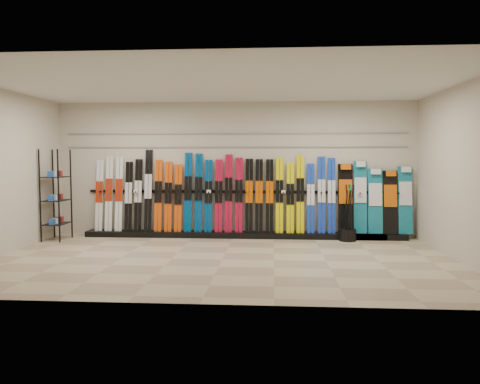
{
  "coord_description": "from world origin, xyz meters",
  "views": [
    {
      "loc": [
        0.86,
        -7.94,
        1.74
      ],
      "look_at": [
        0.24,
        1.0,
        1.1
      ],
      "focal_mm": 35.0,
      "sensor_mm": 36.0,
      "label": 1
    }
  ],
  "objects": [
    {
      "name": "ski_poles",
      "position": [
        2.47,
        2.0,
        0.61
      ],
      "size": [
        0.26,
        0.26,
        1.18
      ],
      "color": "black",
      "rests_on": "pole_bin"
    },
    {
      "name": "snowboards",
      "position": [
        3.07,
        2.35,
        0.85
      ],
      "size": [
        1.59,
        0.24,
        1.57
      ],
      "color": "black",
      "rests_on": "ski_rack_base"
    },
    {
      "name": "accessory_rack",
      "position": [
        -3.75,
        1.7,
        0.97
      ],
      "size": [
        0.4,
        0.6,
        1.94
      ],
      "primitive_type": "cube",
      "color": "black",
      "rests_on": "floor"
    },
    {
      "name": "ski_rack_base",
      "position": [
        0.22,
        2.28,
        0.06
      ],
      "size": [
        8.0,
        0.4,
        0.12
      ],
      "primitive_type": "cube",
      "color": "black",
      "rests_on": "floor"
    },
    {
      "name": "ceiling",
      "position": [
        0.0,
        0.0,
        3.0
      ],
      "size": [
        8.0,
        8.0,
        0.0
      ],
      "primitive_type": "plane",
      "rotation": [
        3.14,
        0.0,
        0.0
      ],
      "color": "silver",
      "rests_on": "back_wall"
    },
    {
      "name": "pole_bin",
      "position": [
        2.46,
        2.0,
        0.12
      ],
      "size": [
        0.35,
        0.35,
        0.25
      ],
      "primitive_type": "cylinder",
      "color": "black",
      "rests_on": "floor"
    },
    {
      "name": "slatwall_rail_0",
      "position": [
        0.0,
        2.48,
        2.0
      ],
      "size": [
        7.6,
        0.02,
        0.03
      ],
      "primitive_type": "cube",
      "color": "gray",
      "rests_on": "back_wall"
    },
    {
      "name": "back_wall",
      "position": [
        0.0,
        2.5,
        1.5
      ],
      "size": [
        8.0,
        0.0,
        8.0
      ],
      "primitive_type": "plane",
      "rotation": [
        1.57,
        0.0,
        0.0
      ],
      "color": "beige",
      "rests_on": "floor"
    },
    {
      "name": "skis",
      "position": [
        -0.45,
        2.34,
        0.94
      ],
      "size": [
        5.36,
        0.26,
        1.82
      ],
      "color": "silver",
      "rests_on": "ski_rack_base"
    },
    {
      "name": "slatwall_rail_1",
      "position": [
        0.0,
        2.48,
        2.3
      ],
      "size": [
        7.6,
        0.02,
        0.03
      ],
      "primitive_type": "cube",
      "color": "gray",
      "rests_on": "back_wall"
    },
    {
      "name": "right_wall",
      "position": [
        4.0,
        0.0,
        1.5
      ],
      "size": [
        0.0,
        5.0,
        5.0
      ],
      "primitive_type": "plane",
      "rotation": [
        1.57,
        0.0,
        -1.57
      ],
      "color": "beige",
      "rests_on": "floor"
    },
    {
      "name": "floor",
      "position": [
        0.0,
        0.0,
        0.0
      ],
      "size": [
        8.0,
        8.0,
        0.0
      ],
      "primitive_type": "plane",
      "color": "tan",
      "rests_on": "ground"
    }
  ]
}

